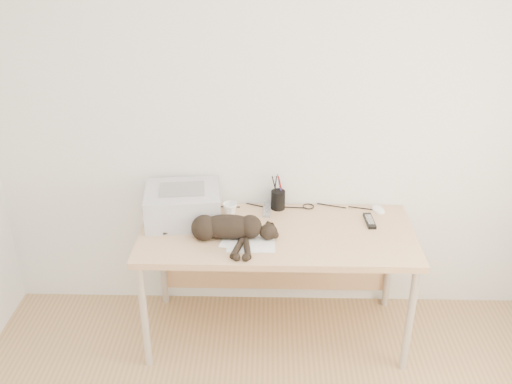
{
  "coord_description": "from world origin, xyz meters",
  "views": [
    {
      "loc": [
        -0.06,
        -1.47,
        2.43
      ],
      "look_at": [
        -0.12,
        1.34,
        1.02
      ],
      "focal_mm": 40.0,
      "sensor_mm": 36.0,
      "label": 1
    }
  ],
  "objects_px": {
    "mug": "(230,210)",
    "mouse": "(378,208)",
    "printer": "(183,204)",
    "cat": "(225,228)",
    "desk": "(276,244)",
    "pen_cup": "(278,199)"
  },
  "relations": [
    {
      "from": "cat",
      "to": "pen_cup",
      "type": "relative_size",
      "value": 2.95
    },
    {
      "from": "printer",
      "to": "mug",
      "type": "xyz_separation_m",
      "value": [
        0.28,
        0.05,
        -0.06
      ]
    },
    {
      "from": "desk",
      "to": "pen_cup",
      "type": "xyz_separation_m",
      "value": [
        0.01,
        0.2,
        0.2
      ]
    },
    {
      "from": "desk",
      "to": "cat",
      "type": "bearing_deg",
      "value": -150.51
    },
    {
      "from": "desk",
      "to": "mouse",
      "type": "height_order",
      "value": "mouse"
    },
    {
      "from": "cat",
      "to": "mouse",
      "type": "relative_size",
      "value": 5.6
    },
    {
      "from": "printer",
      "to": "pen_cup",
      "type": "distance_m",
      "value": 0.59
    },
    {
      "from": "cat",
      "to": "mug",
      "type": "distance_m",
      "value": 0.27
    },
    {
      "from": "pen_cup",
      "to": "printer",
      "type": "bearing_deg",
      "value": -165.21
    },
    {
      "from": "printer",
      "to": "mug",
      "type": "distance_m",
      "value": 0.29
    },
    {
      "from": "desk",
      "to": "mug",
      "type": "height_order",
      "value": "mug"
    },
    {
      "from": "mug",
      "to": "pen_cup",
      "type": "xyz_separation_m",
      "value": [
        0.29,
        0.1,
        0.02
      ]
    },
    {
      "from": "cat",
      "to": "mouse",
      "type": "bearing_deg",
      "value": 22.64
    },
    {
      "from": "desk",
      "to": "cat",
      "type": "distance_m",
      "value": 0.39
    },
    {
      "from": "desk",
      "to": "printer",
      "type": "distance_m",
      "value": 0.61
    },
    {
      "from": "mug",
      "to": "mouse",
      "type": "distance_m",
      "value": 0.92
    },
    {
      "from": "printer",
      "to": "cat",
      "type": "distance_m",
      "value": 0.35
    },
    {
      "from": "printer",
      "to": "desk",
      "type": "bearing_deg",
      "value": -5.39
    },
    {
      "from": "desk",
      "to": "cat",
      "type": "relative_size",
      "value": 2.41
    },
    {
      "from": "cat",
      "to": "mug",
      "type": "relative_size",
      "value": 7.43
    },
    {
      "from": "printer",
      "to": "mug",
      "type": "height_order",
      "value": "printer"
    },
    {
      "from": "pen_cup",
      "to": "mouse",
      "type": "relative_size",
      "value": 1.9
    }
  ]
}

